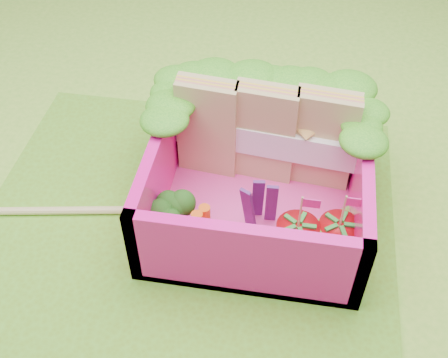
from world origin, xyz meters
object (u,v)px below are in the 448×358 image
strawberry_right (337,237)px  chopsticks (11,211)px  broccoli (172,207)px  bento_box (258,180)px  sandwich_stack (266,134)px  strawberry_left (296,239)px

strawberry_right → chopsticks: size_ratio=0.24×
strawberry_right → chopsticks: strawberry_right is taller
broccoli → strawberry_right: bearing=-1.1°
bento_box → sandwich_stack: sandwich_stack is taller
bento_box → strawberry_left: bento_box is taller
sandwich_stack → strawberry_right: 0.81m
strawberry_left → strawberry_right: 0.24m
strawberry_left → chopsticks: size_ratio=0.25×
strawberry_left → chopsticks: bearing=178.1°
bento_box → strawberry_right: (0.50, -0.29, -0.10)m
sandwich_stack → chopsticks: 1.70m
chopsticks → bento_box: bearing=10.5°
strawberry_right → broccoli: bearing=178.9°
broccoli → strawberry_left: size_ratio=0.68×
strawberry_right → sandwich_stack: bearing=129.5°
bento_box → chopsticks: size_ratio=0.65×
sandwich_stack → strawberry_right: sandwich_stack is taller
strawberry_left → strawberry_right: bearing=13.3°
sandwich_stack → strawberry_right: size_ratio=2.61×
strawberry_right → chopsticks: (-2.05, 0.00, -0.15)m
chopsticks → broccoli: bearing=0.8°
bento_box → strawberry_right: size_ratio=2.71×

